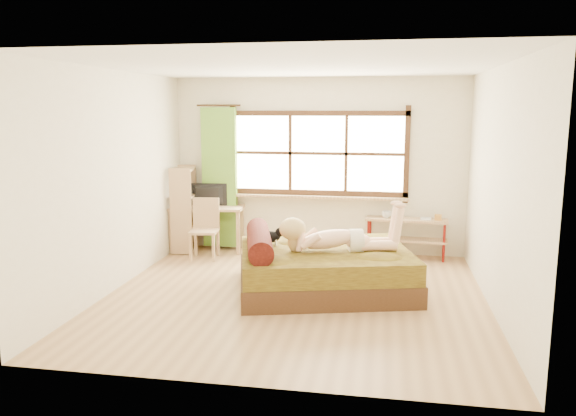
% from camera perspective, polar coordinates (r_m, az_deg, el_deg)
% --- Properties ---
extents(floor, '(4.50, 4.50, 0.00)m').
position_cam_1_polar(floor, '(6.82, 0.67, -9.00)').
color(floor, '#9E754C').
rests_on(floor, ground).
extents(ceiling, '(4.50, 4.50, 0.00)m').
position_cam_1_polar(ceiling, '(6.47, 0.72, 14.25)').
color(ceiling, white).
rests_on(ceiling, wall_back).
extents(wall_back, '(4.50, 0.00, 4.50)m').
position_cam_1_polar(wall_back, '(8.72, 3.07, 4.26)').
color(wall_back, silver).
rests_on(wall_back, floor).
extents(wall_front, '(4.50, 0.00, 4.50)m').
position_cam_1_polar(wall_front, '(4.33, -4.07, -1.64)').
color(wall_front, silver).
rests_on(wall_front, floor).
extents(wall_left, '(0.00, 4.50, 4.50)m').
position_cam_1_polar(wall_left, '(7.21, -17.25, 2.62)').
color(wall_left, silver).
rests_on(wall_left, floor).
extents(wall_right, '(0.00, 4.50, 4.50)m').
position_cam_1_polar(wall_right, '(6.54, 20.56, 1.70)').
color(wall_right, silver).
rests_on(wall_right, floor).
extents(window, '(2.80, 0.16, 1.46)m').
position_cam_1_polar(window, '(8.68, 3.06, 5.29)').
color(window, '#FFEDBF').
rests_on(window, wall_back).
extents(curtain, '(0.55, 0.10, 2.20)m').
position_cam_1_polar(curtain, '(8.94, -6.96, 3.06)').
color(curtain, '#5B8524').
rests_on(curtain, wall_back).
extents(bed, '(2.43, 2.13, 0.79)m').
position_cam_1_polar(bed, '(7.01, 3.33, -6.08)').
color(bed, '#311D0E').
rests_on(bed, floor).
extents(woman, '(1.51, 0.77, 0.62)m').
position_cam_1_polar(woman, '(6.82, 5.02, -1.79)').
color(woman, beige).
rests_on(woman, bed).
extents(kitten, '(0.33, 0.20, 0.25)m').
position_cam_1_polar(kitten, '(7.13, -1.89, -2.78)').
color(kitten, black).
rests_on(kitten, bed).
extents(desk, '(1.20, 0.65, 0.72)m').
position_cam_1_polar(desk, '(8.90, -8.26, -0.44)').
color(desk, '#9F7A56').
rests_on(desk, floor).
extents(monitor, '(0.62, 0.14, 0.35)m').
position_cam_1_polar(monitor, '(8.91, -8.20, 1.33)').
color(monitor, black).
rests_on(monitor, desk).
extents(chair, '(0.44, 0.44, 0.90)m').
position_cam_1_polar(chair, '(8.56, -8.42, -1.71)').
color(chair, '#9F7A56').
rests_on(chair, floor).
extents(pipe_shelf, '(1.23, 0.41, 0.69)m').
position_cam_1_polar(pipe_shelf, '(8.63, 12.01, -2.10)').
color(pipe_shelf, '#9F7A56').
rests_on(pipe_shelf, floor).
extents(cup, '(0.14, 0.14, 0.10)m').
position_cam_1_polar(cup, '(8.58, 9.98, -0.65)').
color(cup, gray).
rests_on(cup, pipe_shelf).
extents(book, '(0.17, 0.23, 0.02)m').
position_cam_1_polar(book, '(8.61, 13.30, -1.03)').
color(book, gray).
rests_on(book, pipe_shelf).
extents(bookshelf, '(0.43, 0.63, 1.33)m').
position_cam_1_polar(bookshelf, '(8.98, -10.53, -0.06)').
color(bookshelf, '#9F7A56').
rests_on(bookshelf, floor).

